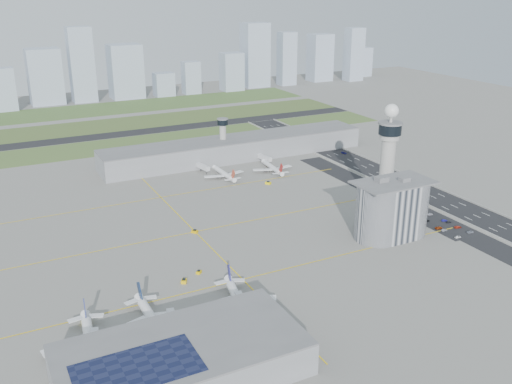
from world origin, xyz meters
name	(u,v)px	position (x,y,z in m)	size (l,w,h in m)	color
ground	(286,238)	(0.00, 0.00, 0.00)	(1000.00, 1000.00, 0.00)	gray
grass_strip_0	(134,144)	(-20.00, 225.00, 0.04)	(480.00, 50.00, 0.08)	#405829
grass_strip_1	(112,125)	(-20.00, 300.00, 0.04)	(480.00, 60.00, 0.08)	#485D2C
grass_strip_2	(94,110)	(-20.00, 380.00, 0.04)	(480.00, 70.00, 0.08)	#4B6730
runway	(123,134)	(-20.00, 262.00, 0.06)	(480.00, 22.00, 0.10)	black
highway	(447,203)	(115.00, 0.00, 0.05)	(28.00, 500.00, 0.10)	black
barrier_left	(430,206)	(101.00, 0.00, 0.60)	(0.60, 500.00, 1.20)	#9E9E99
barrier_right	(464,199)	(129.00, 0.00, 0.60)	(0.60, 500.00, 1.20)	#9E9E99
landside_road	(427,216)	(90.00, -10.00, 0.04)	(18.00, 260.00, 0.08)	black
parking_lot	(440,223)	(88.00, -22.00, 0.05)	(20.00, 44.00, 0.10)	black
taxiway_line_h_0	(243,279)	(-40.00, -30.00, 0.01)	(260.00, 0.60, 0.01)	yellow
taxiway_line_h_1	(195,232)	(-40.00, 30.00, 0.01)	(260.00, 0.60, 0.01)	yellow
taxiway_line_h_2	(161,197)	(-40.00, 90.00, 0.01)	(260.00, 0.60, 0.01)	yellow
taxiway_line_v	(195,232)	(-40.00, 30.00, 0.01)	(0.60, 260.00, 0.01)	yellow
control_tower	(388,154)	(72.00, 8.00, 35.04)	(14.00, 14.00, 64.50)	#ADAAA5
secondary_tower	(223,135)	(30.00, 150.00, 18.80)	(8.60, 8.60, 31.90)	#ADAAA5
admin_building	(392,209)	(51.99, -22.00, 15.30)	(42.00, 24.00, 33.50)	#B2B2B7
terminal_pier	(236,148)	(40.00, 148.00, 7.90)	(210.00, 32.00, 15.80)	gray
near_terminal	(182,360)	(-88.07, -82.02, 6.43)	(84.00, 42.00, 13.00)	gray
airplane_near_a	(89,337)	(-113.65, -52.70, 5.68)	(40.58, 34.50, 11.36)	white
airplane_near_b	(153,315)	(-88.20, -48.92, 5.57)	(39.78, 33.82, 11.14)	white
airplane_near_c	(238,296)	(-52.16, -51.23, 5.58)	(39.85, 33.87, 11.16)	white
airplane_far_a	(224,171)	(12.07, 108.71, 4.92)	(35.17, 29.90, 9.85)	white
airplane_far_b	(272,165)	(48.98, 105.58, 4.98)	(35.60, 30.26, 9.97)	white
jet_bridge_near_0	(96,355)	(-113.00, -61.00, 2.85)	(14.00, 3.00, 5.70)	silver
jet_bridge_near_1	(176,333)	(-83.00, -61.00, 2.85)	(14.00, 3.00, 5.70)	silver
jet_bridge_near_2	(247,314)	(-53.00, -61.00, 2.85)	(14.00, 3.00, 5.70)	silver
jet_bridge_far_0	(198,166)	(2.00, 132.00, 2.85)	(14.00, 3.00, 5.70)	silver
jet_bridge_far_1	(259,157)	(52.00, 132.00, 2.85)	(14.00, 3.00, 5.70)	silver
tug_0	(86,320)	(-111.46, -33.28, 1.05)	(2.49, 3.62, 2.11)	yellow
tug_1	(184,281)	(-64.97, -20.47, 0.97)	(2.30, 3.34, 1.94)	yellow
tug_2	(199,272)	(-55.74, -15.38, 0.79)	(1.87, 2.72, 1.58)	#EDBD05
tug_3	(195,231)	(-40.65, 29.00, 0.94)	(2.23, 3.25, 1.89)	#E6AE03
tug_4	(268,183)	(32.91, 81.58, 1.04)	(2.46, 3.57, 2.08)	yellow
tug_5	(269,165)	(52.62, 117.26, 1.02)	(2.41, 3.50, 2.04)	#FA9D0B
car_lot_0	(458,237)	(82.28, -41.20, 0.64)	(1.51, 3.75, 1.28)	white
car_lot_1	(444,230)	(82.37, -31.15, 0.61)	(1.29, 3.70, 1.22)	slate
car_lot_2	(439,228)	(82.13, -27.39, 0.62)	(2.05, 4.44, 1.23)	#A4380D
car_lot_3	(426,221)	(83.11, -16.52, 0.59)	(1.66, 4.09, 1.19)	black
car_lot_4	(422,218)	(84.09, -11.84, 0.55)	(1.31, 3.26, 1.11)	#254E7D
car_lot_5	(412,214)	(82.66, -5.28, 0.58)	(1.23, 3.51, 1.16)	silver
car_lot_6	(470,232)	(93.38, -39.35, 0.55)	(1.82, 3.94, 1.10)	#959CAF
car_lot_7	(458,227)	(92.26, -31.43, 0.63)	(1.78, 4.37, 1.27)	#B72E1A
car_lot_8	(449,222)	(93.05, -23.70, 0.55)	(1.29, 3.21, 1.09)	#23242A
car_lot_9	(444,220)	(92.58, -20.82, 0.55)	(1.17, 3.34, 1.10)	navy
car_lot_10	(430,214)	(92.02, -9.96, 0.54)	(1.80, 3.91, 1.09)	silver
car_lot_11	(423,211)	(91.89, -4.26, 0.56)	(1.58, 3.89, 1.13)	gray
car_hw_1	(404,183)	(115.18, 40.17, 0.60)	(1.27, 3.63, 1.20)	black
car_hw_2	(344,153)	(121.69, 119.14, 0.66)	(2.18, 4.73, 1.31)	navy
car_hw_4	(291,138)	(107.45, 178.90, 0.59)	(1.38, 3.43, 1.17)	gray
skyline_bldg_6	(6,89)	(-102.68, 417.90, 22.60)	(20.04, 16.03, 45.20)	#9EADC1
skyline_bldg_7	(45,77)	(-59.44, 436.89, 30.61)	(35.76, 28.61, 61.22)	#9EADC1
skyline_bldg_8	(81,65)	(-19.42, 431.56, 41.69)	(26.33, 21.06, 83.39)	#9EADC1
skyline_bldg_9	(126,71)	(30.27, 432.32, 31.06)	(36.96, 29.57, 62.11)	#9EADC1
skyline_bldg_10	(164,84)	(73.27, 423.68, 13.87)	(23.01, 18.41, 27.75)	#9EADC1
skyline_bldg_11	(191,78)	(108.28, 423.34, 19.48)	(20.22, 16.18, 38.97)	#9EADC1
skyline_bldg_12	(232,72)	(162.17, 421.29, 23.44)	(26.14, 20.92, 46.89)	#9EADC1
skyline_bldg_13	(255,55)	(201.27, 433.27, 40.60)	(32.26, 25.81, 81.20)	#9EADC1
skyline_bldg_14	(287,59)	(244.74, 426.38, 34.37)	(21.59, 17.28, 68.75)	#9EADC1
skyline_bldg_15	(320,58)	(302.83, 435.54, 31.70)	(30.25, 24.20, 63.40)	#9EADC1
skyline_bldg_16	(354,54)	(345.49, 415.96, 35.78)	(23.04, 18.43, 71.56)	#9EADC1
skyline_bldg_17	(362,62)	(382.05, 443.29, 20.53)	(22.64, 18.11, 41.06)	#9EADC1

